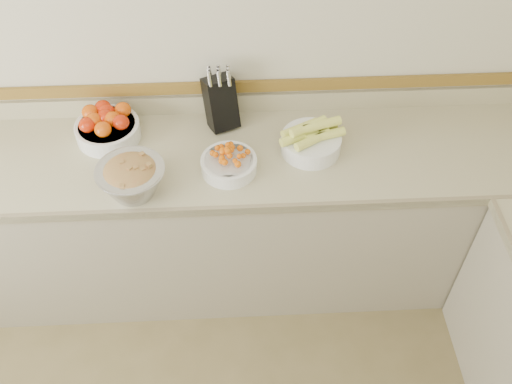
{
  "coord_description": "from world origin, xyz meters",
  "views": [
    {
      "loc": [
        0.27,
        -0.21,
        2.71
      ],
      "look_at": [
        0.35,
        1.35,
        1.0
      ],
      "focal_mm": 40.0,
      "sensor_mm": 36.0,
      "label": 1
    }
  ],
  "objects_px": {
    "cherry_tomato_bowl": "(229,163)",
    "corn_bowl": "(311,140)",
    "rhubarb_bowl": "(131,178)",
    "knife_block": "(221,102)",
    "tomato_bowl": "(107,126)"
  },
  "relations": [
    {
      "from": "cherry_tomato_bowl",
      "to": "corn_bowl",
      "type": "relative_size",
      "value": 0.82
    },
    {
      "from": "cherry_tomato_bowl",
      "to": "rhubarb_bowl",
      "type": "relative_size",
      "value": 0.85
    },
    {
      "from": "corn_bowl",
      "to": "rhubarb_bowl",
      "type": "distance_m",
      "value": 0.82
    },
    {
      "from": "knife_block",
      "to": "tomato_bowl",
      "type": "bearing_deg",
      "value": -172.52
    },
    {
      "from": "knife_block",
      "to": "rhubarb_bowl",
      "type": "distance_m",
      "value": 0.58
    },
    {
      "from": "corn_bowl",
      "to": "rhubarb_bowl",
      "type": "relative_size",
      "value": 1.04
    },
    {
      "from": "cherry_tomato_bowl",
      "to": "rhubarb_bowl",
      "type": "distance_m",
      "value": 0.43
    },
    {
      "from": "knife_block",
      "to": "cherry_tomato_bowl",
      "type": "xyz_separation_m",
      "value": [
        0.03,
        -0.32,
        -0.09
      ]
    },
    {
      "from": "corn_bowl",
      "to": "knife_block",
      "type": "bearing_deg",
      "value": 152.93
    },
    {
      "from": "knife_block",
      "to": "corn_bowl",
      "type": "height_order",
      "value": "knife_block"
    },
    {
      "from": "cherry_tomato_bowl",
      "to": "corn_bowl",
      "type": "height_order",
      "value": "corn_bowl"
    },
    {
      "from": "rhubarb_bowl",
      "to": "corn_bowl",
      "type": "bearing_deg",
      "value": 15.82
    },
    {
      "from": "corn_bowl",
      "to": "rhubarb_bowl",
      "type": "bearing_deg",
      "value": -164.18
    },
    {
      "from": "tomato_bowl",
      "to": "cherry_tomato_bowl",
      "type": "height_order",
      "value": "tomato_bowl"
    },
    {
      "from": "tomato_bowl",
      "to": "cherry_tomato_bowl",
      "type": "distance_m",
      "value": 0.61
    }
  ]
}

